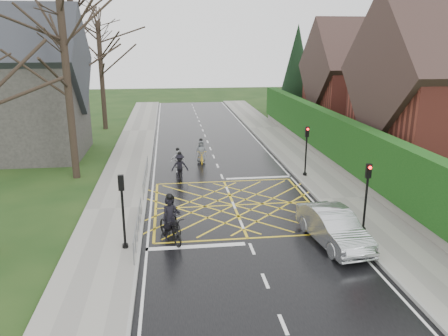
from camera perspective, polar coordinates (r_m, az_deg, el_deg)
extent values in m
plane|color=black|center=(22.65, 1.29, -4.89)|extent=(120.00, 120.00, 0.00)
cube|color=black|center=(22.65, 1.29, -4.88)|extent=(9.00, 80.00, 0.01)
cube|color=gray|center=(24.21, 15.51, -3.90)|extent=(3.00, 80.00, 0.15)
cube|color=gray|center=(22.58, -14.02, -5.26)|extent=(3.00, 80.00, 0.15)
cube|color=slate|center=(30.06, 14.32, 0.64)|extent=(0.50, 38.00, 0.70)
cube|color=#103C10|center=(29.65, 14.55, 3.90)|extent=(0.90, 38.00, 2.80)
cube|color=maroon|center=(43.14, 17.54, 8.59)|extent=(9.00, 8.00, 6.00)
cube|color=#33231F|center=(42.89, 17.87, 12.43)|extent=(9.80, 8.80, 8.80)
cube|color=maroon|center=(44.03, 21.48, 15.57)|extent=(0.70, 0.70, 1.60)
cylinder|color=black|center=(49.50, 9.23, 7.20)|extent=(0.50, 0.50, 1.20)
cone|color=black|center=(49.02, 9.46, 12.29)|extent=(4.60, 4.60, 10.00)
cube|color=#2D2B28|center=(34.79, -24.66, 7.05)|extent=(8.00, 7.00, 7.00)
cube|color=#26282D|center=(34.50, -25.33, 12.61)|extent=(8.80, 7.80, 7.80)
cylinder|color=black|center=(27.65, -19.69, 9.77)|extent=(0.44, 0.44, 11.00)
cylinder|color=black|center=(35.62, -18.72, 11.90)|extent=(0.44, 0.44, 12.00)
cylinder|color=black|center=(43.45, -15.68, 11.44)|extent=(0.44, 0.44, 10.00)
cylinder|color=slate|center=(18.86, -11.27, -6.40)|extent=(0.05, 5.00, 0.05)
cylinder|color=slate|center=(19.04, -11.19, -7.65)|extent=(0.04, 5.00, 0.04)
cylinder|color=slate|center=(16.81, -11.71, -11.23)|extent=(0.04, 0.04, 1.00)
cylinder|color=slate|center=(21.36, -10.78, -5.08)|extent=(0.04, 0.04, 1.00)
cylinder|color=slate|center=(25.94, -10.24, -0.07)|extent=(0.05, 6.00, 0.05)
cylinder|color=slate|center=(26.07, -10.19, -1.02)|extent=(0.04, 6.00, 0.04)
cylinder|color=slate|center=(23.24, -10.51, -3.30)|extent=(0.04, 0.04, 1.00)
cylinder|color=slate|center=(28.96, -9.93, 0.63)|extent=(0.04, 0.04, 1.00)
cylinder|color=black|center=(27.25, 10.65, 1.79)|extent=(0.10, 0.10, 3.00)
cylinder|color=black|center=(27.61, 10.50, -0.93)|extent=(0.24, 0.24, 0.30)
cube|color=black|center=(26.94, 10.80, 4.67)|extent=(0.22, 0.16, 0.62)
sphere|color=#FF0C0C|center=(26.80, 10.90, 5.00)|extent=(0.14, 0.14, 0.14)
cylinder|color=black|center=(19.78, 18.00, -4.26)|extent=(0.10, 0.10, 3.00)
cylinder|color=black|center=(20.28, 17.67, -7.84)|extent=(0.24, 0.24, 0.30)
cube|color=black|center=(19.36, 18.36, -0.37)|extent=(0.22, 0.16, 0.62)
sphere|color=#FF0C0C|center=(19.21, 18.56, 0.04)|extent=(0.14, 0.14, 0.14)
cylinder|color=black|center=(17.79, -13.01, -6.17)|extent=(0.10, 0.10, 3.00)
cylinder|color=black|center=(18.34, -12.74, -10.08)|extent=(0.24, 0.24, 0.30)
cube|color=black|center=(17.32, -13.30, -1.88)|extent=(0.22, 0.16, 0.62)
sphere|color=#FF0C0C|center=(17.38, -13.30, -1.20)|extent=(0.14, 0.14, 0.14)
imported|color=black|center=(18.73, -7.00, -7.80)|extent=(1.54, 2.27, 1.13)
imported|color=black|center=(18.67, -7.05, -6.57)|extent=(0.82, 0.70, 1.92)
sphere|color=black|center=(18.31, -7.15, -3.74)|extent=(0.30, 0.30, 0.30)
imported|color=black|center=(19.48, -6.75, -6.98)|extent=(1.12, 1.76, 1.03)
imported|color=black|center=(19.47, -6.78, -6.13)|extent=(0.94, 0.85, 1.57)
sphere|color=black|center=(19.18, -6.86, -3.90)|extent=(0.25, 0.25, 0.25)
imported|color=black|center=(26.80, -5.76, -0.53)|extent=(0.65, 1.81, 0.95)
imported|color=black|center=(26.81, -5.79, 0.20)|extent=(1.04, 0.61, 1.61)
sphere|color=black|center=(26.59, -5.84, 1.91)|extent=(0.25, 0.25, 0.25)
imported|color=black|center=(28.15, -6.02, 0.32)|extent=(0.50, 1.66, 0.99)
imported|color=silver|center=(28.17, -6.04, 0.89)|extent=(0.90, 0.39, 1.52)
sphere|color=black|center=(27.98, -6.09, 2.43)|extent=(0.24, 0.24, 0.24)
imported|color=gold|center=(30.37, -2.99, 1.52)|extent=(0.64, 1.80, 0.94)
imported|color=#5A5E61|center=(30.39, -3.01, 2.17)|extent=(0.79, 0.52, 1.60)
sphere|color=black|center=(30.20, -3.04, 3.67)|extent=(0.25, 0.25, 0.25)
imported|color=#B0B4B8|center=(18.85, 14.12, -7.49)|extent=(2.06, 4.57, 1.46)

